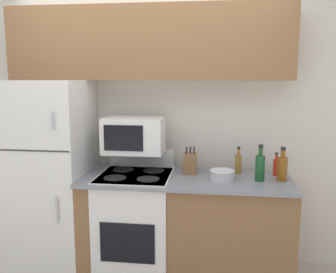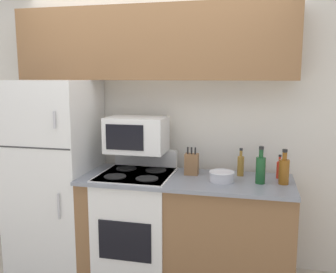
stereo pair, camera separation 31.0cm
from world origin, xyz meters
name	(u,v)px [view 2 (the right image)]	position (x,y,z in m)	size (l,w,h in m)	color
wall_back	(157,127)	(0.00, 0.74, 1.27)	(8.00, 0.05, 2.55)	silver
lower_cabinets	(186,228)	(0.36, 0.32, 0.46)	(1.77, 0.67, 0.91)	brown
refrigerator	(55,173)	(-0.88, 0.35, 0.86)	(0.72, 0.73, 1.72)	white
upper_cabinets	(152,44)	(0.00, 0.56, 2.04)	(2.49, 0.30, 0.63)	brown
stove	(137,222)	(-0.08, 0.31, 0.47)	(0.62, 0.66, 1.08)	white
microwave	(137,135)	(-0.11, 0.44, 1.24)	(0.52, 0.35, 0.31)	white
knife_block	(192,164)	(0.39, 0.42, 1.00)	(0.12, 0.09, 0.24)	brown
bowl	(222,176)	(0.66, 0.27, 0.95)	(0.21, 0.21, 0.08)	silver
bottle_wine_green	(261,169)	(0.97, 0.28, 1.03)	(0.08, 0.08, 0.30)	#194C23
bottle_whiskey	(284,171)	(1.15, 0.31, 1.02)	(0.08, 0.08, 0.28)	brown
bottle_vinegar	(241,165)	(0.80, 0.48, 1.00)	(0.06, 0.06, 0.24)	olive
bottle_hot_sauce	(279,169)	(1.12, 0.47, 0.99)	(0.05, 0.05, 0.20)	red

